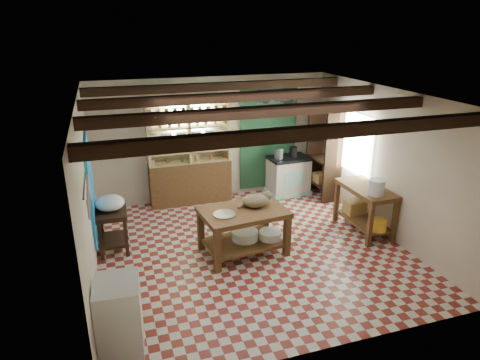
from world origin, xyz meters
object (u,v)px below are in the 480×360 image
object	(u,v)px
right_counter	(364,209)
cat	(256,200)
white_cabinet	(119,316)
prep_table	(113,229)
work_table	(243,231)
stove	(288,175)

from	to	relation	value
right_counter	cat	size ratio (longest dim) A/B	2.62
right_counter	white_cabinet	bearing A→B (deg)	-159.02
prep_table	cat	bearing A→B (deg)	-15.15
work_table	stove	size ratio (longest dim) A/B	1.56
white_cabinet	right_counter	world-z (taller)	white_cabinet
stove	work_table	bearing A→B (deg)	-132.71
prep_table	cat	xyz separation A→B (m)	(2.29, -0.70, 0.51)
right_counter	cat	distance (m)	2.14
work_table	prep_table	distance (m)	2.19
white_cabinet	cat	bearing A→B (deg)	42.31
stove	white_cabinet	distance (m)	5.47
stove	cat	world-z (taller)	cat
prep_table	white_cabinet	world-z (taller)	white_cabinet
stove	right_counter	bearing A→B (deg)	-79.05
prep_table	right_counter	xyz separation A→B (m)	(4.38, -0.71, 0.07)
work_table	white_cabinet	size ratio (longest dim) A/B	1.52
white_cabinet	cat	xyz separation A→B (m)	(2.31, 1.77, 0.43)
white_cabinet	right_counter	bearing A→B (deg)	26.59
prep_table	cat	world-z (taller)	cat
work_table	stove	bearing A→B (deg)	44.74
work_table	right_counter	bearing A→B (deg)	-4.67
cat	prep_table	bearing A→B (deg)	146.82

